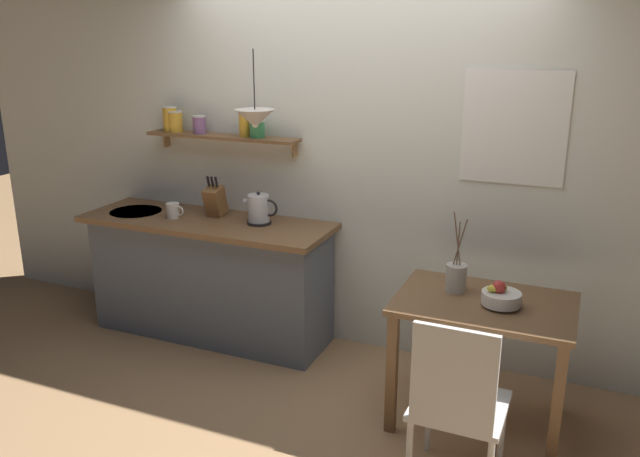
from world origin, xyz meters
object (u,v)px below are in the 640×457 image
(fruit_bowl, at_px, (501,296))
(electric_kettle, at_px, (259,209))
(knife_block, at_px, (215,201))
(coffee_mug_by_sink, at_px, (173,211))
(pendant_lamp, at_px, (255,118))
(dining_table, at_px, (483,323))
(dining_chair_near, at_px, (457,400))
(twig_vase, at_px, (456,277))

(fruit_bowl, bearing_deg, electric_kettle, 165.37)
(electric_kettle, xyz_separation_m, knife_block, (-0.38, 0.04, 0.01))
(fruit_bowl, xyz_separation_m, electric_kettle, (-1.70, 0.44, 0.19))
(coffee_mug_by_sink, bearing_deg, pendant_lamp, 4.00)
(dining_table, relative_size, pendant_lamp, 1.93)
(fruit_bowl, height_order, knife_block, knife_block)
(dining_table, bearing_deg, dining_chair_near, -90.45)
(dining_table, xyz_separation_m, pendant_lamp, (-1.60, 0.35, 1.01))
(pendant_lamp, bearing_deg, knife_block, 165.06)
(twig_vase, xyz_separation_m, electric_kettle, (-1.44, 0.33, 0.16))
(dining_chair_near, bearing_deg, knife_block, 150.69)
(dining_chair_near, xyz_separation_m, electric_kettle, (-1.62, 1.08, 0.48))
(knife_block, bearing_deg, electric_kettle, -6.19)
(dining_table, distance_m, twig_vase, 0.29)
(electric_kettle, xyz_separation_m, pendant_lamp, (0.02, -0.07, 0.63))
(pendant_lamp, bearing_deg, dining_table, -12.22)
(dining_table, height_order, pendant_lamp, pendant_lamp)
(fruit_bowl, bearing_deg, twig_vase, 156.27)
(dining_table, bearing_deg, pendant_lamp, 167.78)
(knife_block, height_order, pendant_lamp, pendant_lamp)
(dining_table, distance_m, coffee_mug_by_sink, 2.30)
(dining_chair_near, bearing_deg, twig_vase, 103.32)
(fruit_bowl, relative_size, pendant_lamp, 0.42)
(coffee_mug_by_sink, relative_size, pendant_lamp, 0.27)
(coffee_mug_by_sink, bearing_deg, fruit_bowl, -8.08)
(electric_kettle, bearing_deg, twig_vase, -12.84)
(dining_table, height_order, dining_chair_near, dining_chair_near)
(dining_table, bearing_deg, coffee_mug_by_sink, 172.44)
(twig_vase, height_order, electric_kettle, twig_vase)
(coffee_mug_by_sink, xyz_separation_m, pendant_lamp, (0.66, 0.05, 0.68))
(dining_table, bearing_deg, knife_block, 167.23)
(fruit_bowl, xyz_separation_m, twig_vase, (-0.27, 0.12, 0.03))
(dining_table, xyz_separation_m, dining_chair_near, (-0.01, -0.67, -0.11))
(dining_table, distance_m, knife_block, 2.09)
(pendant_lamp, bearing_deg, fruit_bowl, -12.69)
(twig_vase, bearing_deg, dining_chair_near, -76.68)
(fruit_bowl, xyz_separation_m, coffee_mug_by_sink, (-2.34, 0.33, 0.14))
(knife_block, bearing_deg, dining_table, -12.77)
(dining_chair_near, height_order, knife_block, knife_block)
(coffee_mug_by_sink, bearing_deg, electric_kettle, 10.08)
(fruit_bowl, height_order, electric_kettle, electric_kettle)
(twig_vase, relative_size, knife_block, 1.54)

